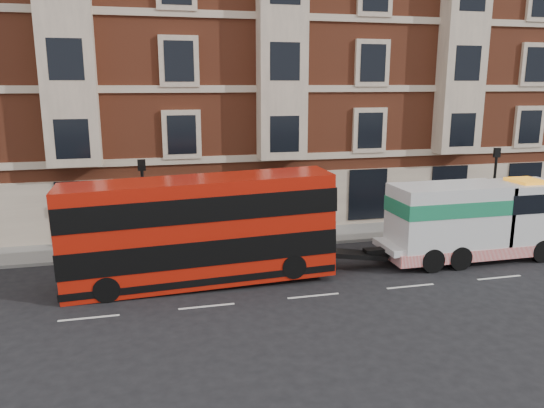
{
  "coord_description": "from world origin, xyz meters",
  "views": [
    {
      "loc": [
        -5.95,
        -17.65,
        7.78
      ],
      "look_at": [
        -0.61,
        4.0,
        2.68
      ],
      "focal_mm": 35.0,
      "sensor_mm": 36.0,
      "label": 1
    }
  ],
  "objects": [
    {
      "name": "ground",
      "position": [
        0.0,
        0.0,
        0.0
      ],
      "size": [
        120.0,
        120.0,
        0.0
      ],
      "primitive_type": "plane",
      "color": "black",
      "rests_on": "ground"
    },
    {
      "name": "sidewalk",
      "position": [
        0.0,
        7.5,
        0.07
      ],
      "size": [
        90.0,
        3.0,
        0.15
      ],
      "primitive_type": "cube",
      "color": "slate",
      "rests_on": "ground"
    },
    {
      "name": "victorian_terrace",
      "position": [
        0.5,
        15.0,
        10.07
      ],
      "size": [
        45.0,
        12.0,
        20.4
      ],
      "color": "brown",
      "rests_on": "ground"
    },
    {
      "name": "lamp_post_west",
      "position": [
        -6.0,
        6.2,
        2.68
      ],
      "size": [
        0.35,
        0.15,
        4.35
      ],
      "color": "black",
      "rests_on": "sidewalk"
    },
    {
      "name": "lamp_post_east",
      "position": [
        12.0,
        6.2,
        2.68
      ],
      "size": [
        0.35,
        0.15,
        4.35
      ],
      "color": "black",
      "rests_on": "sidewalk"
    },
    {
      "name": "double_decker_bus",
      "position": [
        -3.93,
        2.34,
        2.24
      ],
      "size": [
        10.44,
        2.4,
        4.23
      ],
      "color": "#B21709",
      "rests_on": "ground"
    },
    {
      "name": "tow_truck",
      "position": [
        8.12,
        2.34,
        1.85
      ],
      "size": [
        8.36,
        2.47,
        3.48
      ],
      "color": "silver",
      "rests_on": "ground"
    },
    {
      "name": "pedestrian",
      "position": [
        -7.56,
        6.74,
        1.04
      ],
      "size": [
        0.67,
        0.47,
        1.78
      ],
      "primitive_type": "imported",
      "rotation": [
        0.0,
        0.0,
        -0.07
      ],
      "color": "black",
      "rests_on": "sidewalk"
    }
  ]
}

